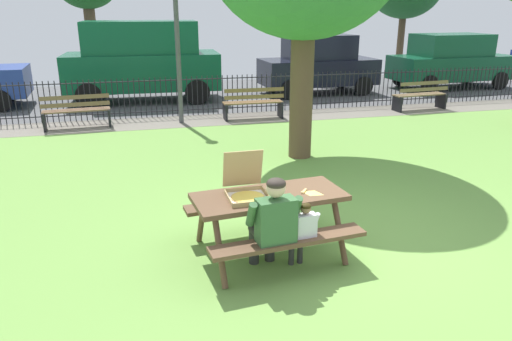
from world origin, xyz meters
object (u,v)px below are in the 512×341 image
object	(u,v)px
pizza_box_open	(246,189)
park_bench_left	(77,112)
park_bench_center	(253,104)
park_bench_right	(421,96)
picnic_table_foreground	(269,208)
adult_at_table	(272,222)
pizza_slice_on_table	(311,192)
parked_car_right	(318,64)
parked_car_far_right	(451,60)
child_at_table	(303,229)
lamp_post_walkway	(177,29)
parked_car_center	(142,59)

from	to	relation	value
pizza_box_open	park_bench_left	xyz separation A→B (m)	(-2.65, 7.32, -0.45)
park_bench_center	park_bench_right	size ratio (longest dim) A/B	0.98
park_bench_left	picnic_table_foreground	bearing A→B (deg)	-68.20
picnic_table_foreground	park_bench_right	xyz separation A→B (m)	(6.55, 7.32, -0.18)
adult_at_table	park_bench_center	bearing A→B (deg)	78.07
park_bench_right	pizza_box_open	bearing A→B (deg)	-133.01
pizza_slice_on_table	parked_car_right	xyz separation A→B (m)	(4.15, 10.77, 0.23)
picnic_table_foreground	pizza_slice_on_table	distance (m)	0.53
adult_at_table	parked_car_far_right	world-z (taller)	parked_car_far_right
pizza_slice_on_table	parked_car_far_right	size ratio (longest dim) A/B	0.06
parked_car_right	child_at_table	bearing A→B (deg)	-111.43
child_at_table	parked_car_right	world-z (taller)	parked_car_right
park_bench_left	lamp_post_walkway	world-z (taller)	lamp_post_walkway
child_at_table	parked_car_far_right	world-z (taller)	parked_car_far_right
pizza_slice_on_table	parked_car_right	size ratio (longest dim) A/B	0.07
picnic_table_foreground	pizza_box_open	world-z (taller)	pizza_box_open
park_bench_left	park_bench_right	world-z (taller)	same
park_bench_center	park_bench_right	world-z (taller)	same
pizza_slice_on_table	park_bench_right	xyz separation A→B (m)	(6.06, 7.40, -0.36)
lamp_post_walkway	parked_car_far_right	bearing A→B (deg)	18.32
child_at_table	park_bench_right	world-z (taller)	child_at_table
pizza_slice_on_table	child_at_table	xyz separation A→B (m)	(-0.24, -0.43, -0.26)
pizza_box_open	park_bench_left	size ratio (longest dim) A/B	0.34
park_bench_left	park_bench_center	xyz separation A→B (m)	(4.48, -0.00, 0.00)
child_at_table	park_bench_left	world-z (taller)	child_at_table
pizza_box_open	lamp_post_walkway	size ratio (longest dim) A/B	0.15
parked_car_center	park_bench_center	bearing A→B (deg)	-50.72
parked_car_right	parked_car_far_right	bearing A→B (deg)	-0.02
pizza_box_open	parked_car_far_right	distance (m)	14.69
parked_car_far_right	park_bench_center	bearing A→B (deg)	-157.77
picnic_table_foreground	adult_at_table	world-z (taller)	adult_at_table
child_at_table	lamp_post_walkway	size ratio (longest dim) A/B	0.22
lamp_post_walkway	park_bench_left	bearing A→B (deg)	-179.95
park_bench_right	park_bench_center	bearing A→B (deg)	-180.00
picnic_table_foreground	pizza_box_open	size ratio (longest dim) A/B	3.52
picnic_table_foreground	adult_at_table	xyz separation A→B (m)	(-0.10, -0.52, 0.06)
parked_car_center	parked_car_right	size ratio (longest dim) A/B	1.20
picnic_table_foreground	pizza_slice_on_table	bearing A→B (deg)	-8.71
pizza_slice_on_table	parked_car_far_right	bearing A→B (deg)	49.17
adult_at_table	park_bench_left	xyz separation A→B (m)	(-2.83, 7.84, -0.24)
lamp_post_walkway	pizza_box_open	bearing A→B (deg)	-89.27
picnic_table_foreground	parked_car_center	size ratio (longest dim) A/B	0.41
picnic_table_foreground	parked_car_center	xyz separation A→B (m)	(-1.21, 10.69, 0.71)
park_bench_center	parked_car_right	world-z (taller)	parked_car_right
pizza_slice_on_table	parked_car_far_right	world-z (taller)	parked_car_far_right
pizza_box_open	park_bench_center	world-z (taller)	pizza_box_open
pizza_box_open	pizza_slice_on_table	distance (m)	0.78
adult_at_table	park_bench_right	distance (m)	10.29
parked_car_far_right	parked_car_center	bearing A→B (deg)	179.99
lamp_post_walkway	parked_car_right	size ratio (longest dim) A/B	0.96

